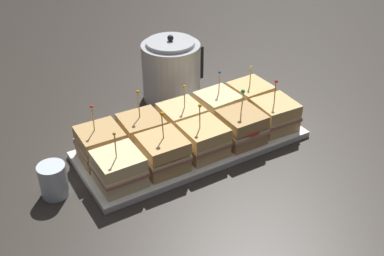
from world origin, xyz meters
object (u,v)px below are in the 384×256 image
object	(u,v)px
sandwich_back_center	(181,119)
sandwich_back_far_right	(250,98)
serving_platter	(192,144)
sandwich_front_right	(241,127)
sandwich_back_left	(142,131)
sandwich_front_left	(163,153)
sandwich_front_far_left	(119,169)
drinking_glass	(53,180)
sandwich_back_far_left	(101,145)
sandwich_back_right	(218,108)
sandwich_front_center	(203,140)
kettle_steel	(171,71)
sandwich_front_far_right	(275,115)

from	to	relation	value
sandwich_back_center	sandwich_back_far_right	size ratio (longest dim) A/B	1.02
serving_platter	sandwich_front_right	xyz separation A→B (m)	(0.12, -0.07, 0.05)
sandwich_front_right	sandwich_back_left	bearing A→B (deg)	152.47
sandwich_back_center	sandwich_front_left	bearing A→B (deg)	-135.89
serving_platter	sandwich_front_far_left	distance (m)	0.26
sandwich_back_left	sandwich_back_center	distance (m)	0.13
sandwich_front_far_left	drinking_glass	size ratio (longest dim) A/B	1.80
sandwich_front_far_left	serving_platter	bearing A→B (deg)	13.91
sandwich_front_far_left	sandwich_back_far_left	xyz separation A→B (m)	(0.00, 0.12, 0.00)
sandwich_back_far_left	sandwich_back_right	size ratio (longest dim) A/B	1.04
serving_platter	sandwich_back_left	xyz separation A→B (m)	(-0.13, 0.06, 0.05)
sandwich_front_far_left	sandwich_back_far_left	world-z (taller)	sandwich_back_far_left
sandwich_front_center	sandwich_back_right	bearing A→B (deg)	43.04
sandwich_front_far_left	sandwich_front_center	bearing A→B (deg)	0.42
serving_platter	sandwich_front_left	size ratio (longest dim) A/B	3.92
sandwich_front_center	kettle_steel	xyz separation A→B (m)	(0.09, 0.35, 0.04)
kettle_steel	sandwich_back_left	bearing A→B (deg)	-134.63
sandwich_back_left	sandwich_back_far_left	bearing A→B (deg)	-177.30
sandwich_back_right	drinking_glass	size ratio (longest dim) A/B	1.81
sandwich_front_left	kettle_steel	world-z (taller)	kettle_steel
sandwich_back_left	sandwich_back_center	bearing A→B (deg)	-1.91
sandwich_front_far_right	sandwich_back_far_left	distance (m)	0.51
sandwich_back_left	drinking_glass	world-z (taller)	sandwich_back_left
sandwich_front_right	sandwich_front_far_right	size ratio (longest dim) A/B	1.01
sandwich_front_far_left	sandwich_back_left	distance (m)	0.18
kettle_steel	sandwich_front_far_right	bearing A→B (deg)	-65.63
sandwich_front_far_left	sandwich_back_left	xyz separation A→B (m)	(0.12, 0.13, 0.00)
sandwich_back_right	sandwich_back_left	bearing A→B (deg)	178.77
sandwich_front_far_right	sandwich_back_far_left	bearing A→B (deg)	166.72
sandwich_front_right	sandwich_back_right	size ratio (longest dim) A/B	1.02
kettle_steel	drinking_glass	world-z (taller)	kettle_steel
sandwich_front_far_right	serving_platter	bearing A→B (deg)	166.70
sandwich_back_center	kettle_steel	size ratio (longest dim) A/B	0.71
sandwich_front_right	sandwich_back_right	xyz separation A→B (m)	(0.00, 0.12, -0.00)
sandwich_front_right	kettle_steel	distance (m)	0.35
serving_platter	kettle_steel	distance (m)	0.31
sandwich_front_left	sandwich_back_far_right	bearing A→B (deg)	17.93
sandwich_back_far_left	sandwich_back_left	size ratio (longest dim) A/B	0.99
sandwich_back_center	sandwich_back_right	bearing A→B (deg)	-0.54
sandwich_back_far_left	sandwich_back_center	xyz separation A→B (m)	(0.25, 0.00, -0.00)
sandwich_back_far_right	sandwich_front_center	bearing A→B (deg)	-154.35
serving_platter	sandwich_front_left	world-z (taller)	sandwich_front_left
sandwich_front_right	drinking_glass	xyz separation A→B (m)	(-0.52, 0.07, -0.02)
sandwich_front_far_left	sandwich_front_right	xyz separation A→B (m)	(0.37, -0.00, 0.00)
sandwich_front_center	sandwich_front_right	size ratio (longest dim) A/B	0.96
sandwich_back_far_left	sandwich_back_far_right	size ratio (longest dim) A/B	1.07
sandwich_front_left	sandwich_back_left	bearing A→B (deg)	90.20
drinking_glass	sandwich_back_far_left	bearing A→B (deg)	20.33
sandwich_front_far_right	drinking_glass	size ratio (longest dim) A/B	1.83
sandwich_back_right	drinking_glass	world-z (taller)	sandwich_back_right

